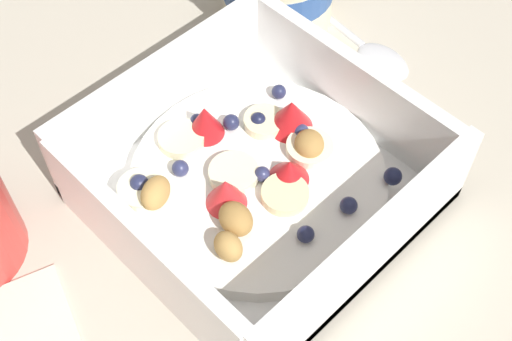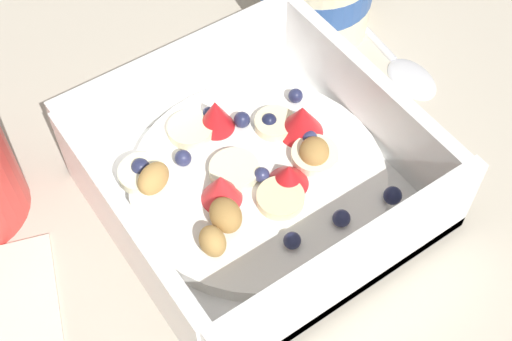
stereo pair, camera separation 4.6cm
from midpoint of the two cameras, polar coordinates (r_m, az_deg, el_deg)
ground_plane at (r=0.48m, az=3.61°, el=-2.97°), size 2.40×2.40×0.00m
fruit_bowl at (r=0.47m, az=2.74°, el=-0.73°), size 0.20×0.20×0.07m
spoon at (r=0.58m, az=13.35°, el=9.07°), size 0.04×0.17×0.01m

